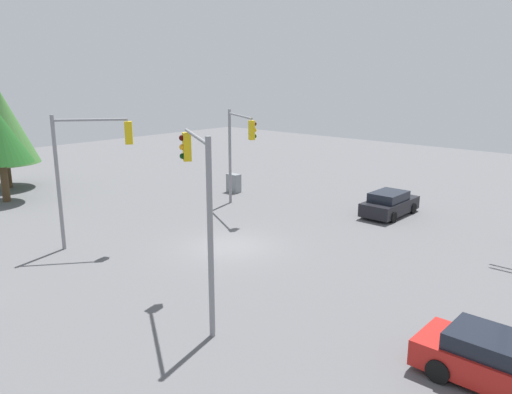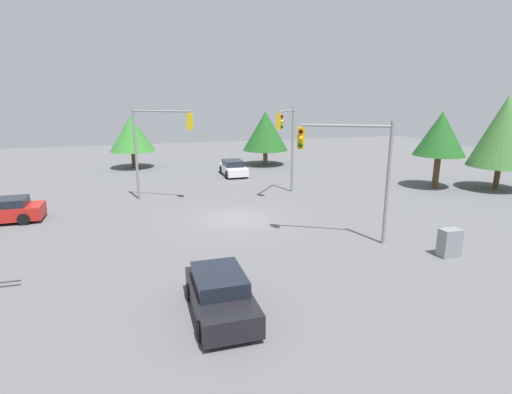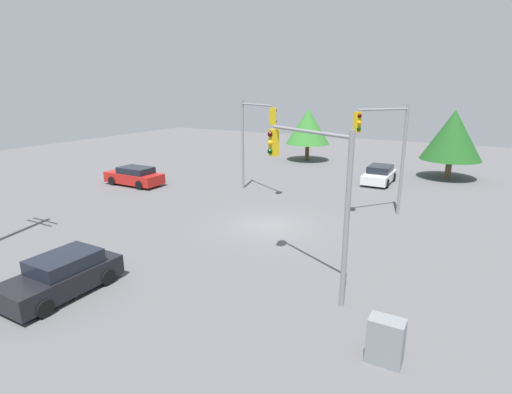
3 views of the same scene
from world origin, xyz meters
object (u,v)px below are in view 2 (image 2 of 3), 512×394
(traffic_signal_cross, at_px, (351,159))
(electrical_cabinet, at_px, (450,243))
(sedan_dark, at_px, (220,295))
(traffic_signal_main, at_px, (288,136))
(sedan_red, at_px, (0,211))
(traffic_signal_aux, at_px, (157,137))
(sedan_white, at_px, (233,168))

(traffic_signal_cross, bearing_deg, electrical_cabinet, 166.81)
(sedan_dark, distance_m, traffic_signal_main, 17.06)
(sedan_red, distance_m, traffic_signal_cross, 19.85)
(traffic_signal_main, relative_size, traffic_signal_aux, 1.00)
(sedan_dark, bearing_deg, traffic_signal_main, -118.52)
(traffic_signal_cross, distance_m, traffic_signal_aux, 13.73)
(traffic_signal_cross, relative_size, traffic_signal_aux, 0.94)
(sedan_white, distance_m, electrical_cabinet, 21.87)
(sedan_red, xyz_separation_m, sedan_dark, (10.15, -13.34, -0.00))
(traffic_signal_aux, bearing_deg, traffic_signal_cross, -20.01)
(traffic_signal_main, xyz_separation_m, traffic_signal_aux, (-8.97, 1.08, 0.07))
(sedan_red, xyz_separation_m, traffic_signal_cross, (17.66, -8.37, 3.47))
(traffic_signal_cross, bearing_deg, traffic_signal_aux, -23.12)
(traffic_signal_cross, bearing_deg, sedan_white, -56.63)
(sedan_red, relative_size, traffic_signal_aux, 0.72)
(sedan_dark, xyz_separation_m, traffic_signal_cross, (7.51, 4.97, 3.47))
(sedan_red, height_order, traffic_signal_aux, traffic_signal_aux)
(sedan_white, bearing_deg, electrical_cabinet, 103.28)
(traffic_signal_main, bearing_deg, sedan_white, -128.68)
(traffic_signal_aux, bearing_deg, sedan_dark, -54.71)
(traffic_signal_main, height_order, traffic_signal_aux, traffic_signal_aux)
(sedan_red, relative_size, traffic_signal_cross, 0.77)
(traffic_signal_main, height_order, traffic_signal_cross, traffic_signal_main)
(sedan_red, relative_size, electrical_cabinet, 3.55)
(sedan_white, relative_size, sedan_dark, 0.98)
(electrical_cabinet, bearing_deg, sedan_red, 151.51)
(traffic_signal_aux, distance_m, electrical_cabinet, 18.71)
(sedan_white, xyz_separation_m, traffic_signal_cross, (1.54, -18.18, 3.49))
(traffic_signal_cross, xyz_separation_m, electrical_cabinet, (3.48, -3.10, -3.51))
(traffic_signal_main, relative_size, electrical_cabinet, 4.91)
(traffic_signal_main, height_order, electrical_cabinet, traffic_signal_main)
(sedan_white, relative_size, traffic_signal_main, 0.64)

